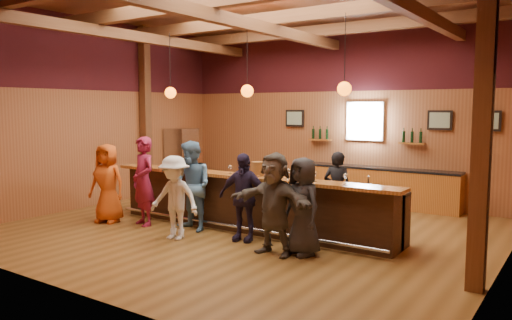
% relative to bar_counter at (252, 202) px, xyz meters
% --- Properties ---
extents(room, '(9.04, 9.00, 4.52)m').
position_rel_bar_counter_xyz_m(room, '(-0.02, -0.09, 2.69)').
color(room, brown).
rests_on(room, ground).
extents(bar_counter, '(6.30, 1.07, 1.11)m').
position_rel_bar_counter_xyz_m(bar_counter, '(0.00, 0.00, 0.00)').
color(bar_counter, black).
rests_on(bar_counter, ground).
extents(back_bar_cabinet, '(4.00, 0.52, 0.95)m').
position_rel_bar_counter_xyz_m(back_bar_cabinet, '(1.18, 3.57, -0.05)').
color(back_bar_cabinet, brown).
rests_on(back_bar_cabinet, ground).
extents(window, '(0.95, 0.09, 0.95)m').
position_rel_bar_counter_xyz_m(window, '(0.78, 3.80, 1.53)').
color(window, silver).
rests_on(window, room).
extents(framed_pictures, '(5.35, 0.05, 0.45)m').
position_rel_bar_counter_xyz_m(framed_pictures, '(1.65, 3.79, 1.58)').
color(framed_pictures, black).
rests_on(framed_pictures, room).
extents(wine_shelves, '(3.00, 0.18, 0.30)m').
position_rel_bar_counter_xyz_m(wine_shelves, '(0.78, 3.73, 1.10)').
color(wine_shelves, brown).
rests_on(wine_shelves, room).
extents(pendant_lights, '(4.24, 0.24, 1.37)m').
position_rel_bar_counter_xyz_m(pendant_lights, '(-0.02, -0.15, 2.19)').
color(pendant_lights, black).
rests_on(pendant_lights, room).
extents(stainless_fridge, '(0.70, 0.70, 1.80)m').
position_rel_bar_counter_xyz_m(stainless_fridge, '(-4.12, 2.45, 0.38)').
color(stainless_fridge, silver).
rests_on(stainless_fridge, ground).
extents(customer_orange, '(0.91, 0.71, 1.64)m').
position_rel_bar_counter_xyz_m(customer_orange, '(-2.82, -1.23, 0.30)').
color(customer_orange, '#C64C12').
rests_on(customer_orange, ground).
extents(customer_redvest, '(0.75, 0.60, 1.80)m').
position_rel_bar_counter_xyz_m(customer_redvest, '(-1.99, -1.00, 0.38)').
color(customer_redvest, maroon).
rests_on(customer_redvest, ground).
extents(customer_denim, '(0.97, 0.82, 1.75)m').
position_rel_bar_counter_xyz_m(customer_denim, '(-0.87, -0.80, 0.35)').
color(customer_denim, '#5582AA').
rests_on(customer_denim, ground).
extents(customer_white, '(1.06, 0.70, 1.53)m').
position_rel_bar_counter_xyz_m(customer_white, '(-0.71, -1.46, 0.24)').
color(customer_white, silver).
rests_on(customer_white, ground).
extents(customer_navy, '(0.98, 0.56, 1.58)m').
position_rel_bar_counter_xyz_m(customer_navy, '(0.38, -0.84, 0.27)').
color(customer_navy, '#211A34').
rests_on(customer_navy, ground).
extents(customer_brown, '(1.58, 0.57, 1.68)m').
position_rel_bar_counter_xyz_m(customer_brown, '(1.29, -1.25, 0.32)').
color(customer_brown, '#524B41').
rests_on(customer_brown, ground).
extents(customer_dark, '(0.92, 0.78, 1.59)m').
position_rel_bar_counter_xyz_m(customer_dark, '(1.68, -1.00, 0.28)').
color(customer_dark, '#262628').
rests_on(customer_dark, ground).
extents(bartender, '(0.60, 0.42, 1.55)m').
position_rel_bar_counter_xyz_m(bartender, '(1.45, 0.79, 0.25)').
color(bartender, black).
rests_on(bartender, ground).
extents(ice_bucket, '(0.24, 0.24, 0.26)m').
position_rel_bar_counter_xyz_m(ice_bucket, '(0.32, -0.29, 0.72)').
color(ice_bucket, brown).
rests_on(ice_bucket, bar_counter).
extents(bottle_a, '(0.08, 0.08, 0.37)m').
position_rel_bar_counter_xyz_m(bottle_a, '(0.71, -0.17, 0.73)').
color(bottle_a, black).
rests_on(bottle_a, bar_counter).
extents(bottle_b, '(0.08, 0.08, 0.39)m').
position_rel_bar_counter_xyz_m(bottle_b, '(0.65, -0.25, 0.74)').
color(bottle_b, black).
rests_on(bottle_b, bar_counter).
extents(glass_a, '(0.08, 0.08, 0.17)m').
position_rel_bar_counter_xyz_m(glass_a, '(-2.69, -0.34, 0.71)').
color(glass_a, silver).
rests_on(glass_a, bar_counter).
extents(glass_b, '(0.07, 0.07, 0.16)m').
position_rel_bar_counter_xyz_m(glass_b, '(-1.99, -0.43, 0.70)').
color(glass_b, silver).
rests_on(glass_b, bar_counter).
extents(glass_c, '(0.08, 0.08, 0.18)m').
position_rel_bar_counter_xyz_m(glass_c, '(-1.46, -0.34, 0.72)').
color(glass_c, silver).
rests_on(glass_c, bar_counter).
extents(glass_d, '(0.08, 0.08, 0.17)m').
position_rel_bar_counter_xyz_m(glass_d, '(-1.12, -0.35, 0.71)').
color(glass_d, silver).
rests_on(glass_d, bar_counter).
extents(glass_e, '(0.08, 0.08, 0.18)m').
position_rel_bar_counter_xyz_m(glass_e, '(-0.27, -0.37, 0.71)').
color(glass_e, silver).
rests_on(glass_e, bar_counter).
extents(glass_f, '(0.08, 0.08, 0.18)m').
position_rel_bar_counter_xyz_m(glass_f, '(1.00, -0.31, 0.72)').
color(glass_f, silver).
rests_on(glass_f, bar_counter).
extents(glass_g, '(0.08, 0.08, 0.18)m').
position_rel_bar_counter_xyz_m(glass_g, '(1.55, -0.36, 0.72)').
color(glass_g, silver).
rests_on(glass_g, bar_counter).
extents(glass_h, '(0.09, 0.09, 0.19)m').
position_rel_bar_counter_xyz_m(glass_h, '(2.14, -0.40, 0.73)').
color(glass_h, silver).
rests_on(glass_h, bar_counter).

